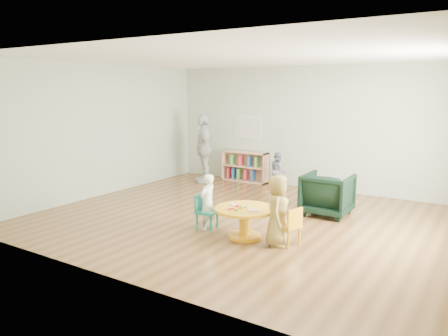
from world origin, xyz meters
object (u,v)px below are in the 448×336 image
activity_table (245,217)px  child_right (277,211)px  armchair (327,194)px  adult_caretaker (204,148)px  toddler (278,170)px  bookshelf (245,167)px  kid_chair_left (205,210)px  kid_chair_right (290,225)px  child_left (208,202)px

activity_table → child_right: (0.58, -0.05, 0.20)m
armchair → adult_caretaker: adult_caretaker is taller
activity_table → toddler: bearing=107.5°
adult_caretaker → child_right: bearing=2.0°
bookshelf → adult_caretaker: size_ratio=0.71×
child_right → toddler: child_right is taller
activity_table → adult_caretaker: (-2.92, 3.04, 0.51)m
activity_table → armchair: size_ratio=1.11×
kid_chair_left → armchair: size_ratio=0.69×
armchair → kid_chair_right: bearing=91.9°
activity_table → child_right: child_right is taller
kid_chair_right → child_right: 0.29m
child_left → child_right: 1.29m
activity_table → bookshelf: 4.26m
activity_table → bookshelf: bearing=119.8°
kid_chair_left → kid_chair_right: kid_chair_left is taller
child_left → activity_table: bearing=91.2°
kid_chair_right → child_right: child_right is taller
bookshelf → adult_caretaker: (-0.80, -0.65, 0.47)m
child_left → adult_caretaker: (-2.20, 3.02, 0.38)m
armchair → child_right: (-0.08, -1.94, 0.14)m
child_right → activity_table: bearing=65.7°
kid_chair_left → bookshelf: size_ratio=0.49×
child_left → adult_caretaker: adult_caretaker is taller
bookshelf → kid_chair_right: bearing=-51.9°
kid_chair_right → adult_caretaker: adult_caretaker is taller
activity_table → toddler: size_ratio=1.12×
kid_chair_right → adult_caretaker: bearing=68.4°
activity_table → kid_chair_left: 0.76m
child_left → child_right: size_ratio=0.87×
kid_chair_right → armchair: armchair is taller
armchair → bookshelf: bearing=-33.7°
child_right → toddler: bearing=6.4°
armchair → toddler: 2.29m
armchair → child_left: bearing=53.3°
child_left → child_right: bearing=89.6°
activity_table → child_left: bearing=178.4°
child_left → toddler: (-0.36, 3.38, -0.04)m
bookshelf → toddler: 1.08m
kid_chair_left → kid_chair_right: 1.50m
activity_table → armchair: bearing=70.9°
kid_chair_left → child_left: child_left is taller
kid_chair_right → child_left: size_ratio=0.62×
activity_table → kid_chair_right: size_ratio=1.65×
kid_chair_right → child_left: child_left is taller
child_right → child_left: bearing=67.7°
kid_chair_left → adult_caretaker: (-2.15, 3.03, 0.53)m
bookshelf → armchair: size_ratio=1.42×
kid_chair_left → child_left: bearing=90.0°
child_left → toddler: size_ratio=1.10×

